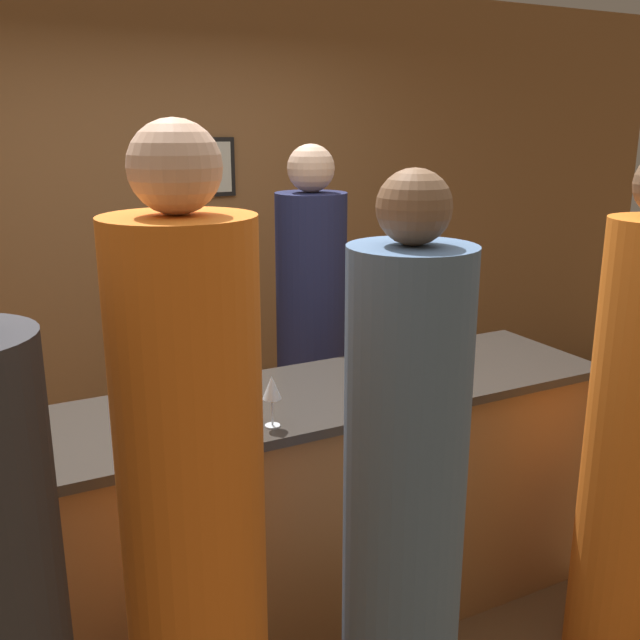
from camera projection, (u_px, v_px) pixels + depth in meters
The scene contains 12 objects.
ground_plane at pixel (283, 628), 2.92m from camera, with size 14.00×14.00×0.00m, color brown.
back_wall at pixel (148, 230), 4.13m from camera, with size 8.00×0.08×2.80m.
bar_counter at pixel (281, 518), 2.78m from camera, with size 2.73×0.65×1.01m.
bartender at pixel (311, 348), 3.64m from camera, with size 0.35×0.35×1.90m.
guest_0 at pixel (636, 440), 2.57m from camera, with size 0.36×0.36×1.92m.
guest_1 at pixel (196, 559), 1.79m from camera, with size 0.35×0.35×2.01m.
guest_3 at pixel (403, 526), 2.04m from camera, with size 0.35×0.35×1.89m.
wine_bottle_0 at pixel (429, 337), 3.02m from camera, with size 0.08×0.08×0.29m.
wine_glass_0 at pixel (363, 353), 2.75m from camera, with size 0.08×0.08×0.17m.
wine_glass_1 at pixel (272, 389), 2.37m from camera, with size 0.06×0.06×0.18m.
wine_glass_3 at pixel (184, 417), 2.19m from camera, with size 0.08×0.08×0.15m.
wine_glass_4 at pixel (386, 378), 2.51m from camera, with size 0.07×0.07×0.16m.
Camera 1 is at (-1.00, -2.27, 1.99)m, focal length 40.00 mm.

